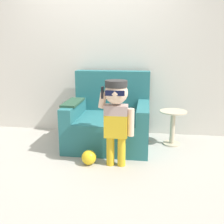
% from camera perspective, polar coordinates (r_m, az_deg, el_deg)
% --- Properties ---
extents(ground_plane, '(10.00, 10.00, 0.00)m').
position_cam_1_polar(ground_plane, '(3.71, -4.96, -7.80)').
color(ground_plane, '#ADA89E').
extents(wall_back, '(10.00, 0.05, 2.60)m').
position_cam_1_polar(wall_back, '(4.23, -2.91, 12.97)').
color(wall_back, silver).
rests_on(wall_back, ground_plane).
extents(armchair, '(1.15, 1.05, 1.02)m').
position_cam_1_polar(armchair, '(3.81, -0.58, -1.82)').
color(armchair, '#286B70').
rests_on(armchair, ground_plane).
extents(person_child, '(0.42, 0.31, 1.02)m').
position_cam_1_polar(person_child, '(2.97, 0.94, 0.42)').
color(person_child, gold).
rests_on(person_child, ground_plane).
extents(side_table, '(0.38, 0.38, 0.50)m').
position_cam_1_polar(side_table, '(3.84, 13.06, -2.64)').
color(side_table, beige).
rests_on(side_table, ground_plane).
extents(toy_ball, '(0.18, 0.18, 0.18)m').
position_cam_1_polar(toy_ball, '(3.20, -5.05, -9.83)').
color(toy_ball, yellow).
rests_on(toy_ball, ground_plane).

